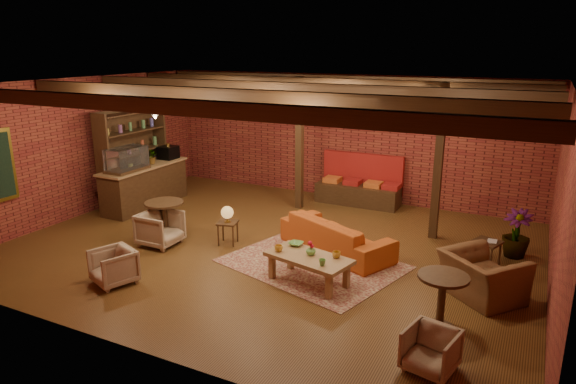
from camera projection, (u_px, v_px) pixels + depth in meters
The scene contains 28 objects.
floor at pixel (271, 247), 10.30m from camera, with size 10.00×10.00×0.00m, color #38220E.
ceiling at pixel (269, 84), 9.42m from camera, with size 10.00×8.00×0.02m, color black.
wall_back at pixel (343, 137), 13.30m from camera, with size 10.00×0.02×3.20m, color maroon.
wall_front at pixel (117, 235), 6.42m from camera, with size 10.00×0.02×3.20m, color maroon.
wall_left at pixel (83, 147), 12.01m from camera, with size 0.02×8.00×3.20m, color maroon.
wall_right at pixel (562, 204), 7.71m from camera, with size 0.02×8.00×3.20m, color maroon.
ceiling_beams at pixel (269, 91), 9.45m from camera, with size 9.80×6.40×0.22m, color #311C10, non-canonical shape.
ceiling_pipe at pixel (305, 96), 10.89m from camera, with size 0.12×0.12×9.60m, color black.
post_left at pixel (300, 144), 12.36m from camera, with size 0.16×0.16×3.20m, color #311C10.
post_right at pixel (439, 163), 10.38m from camera, with size 0.16×0.16×3.20m, color #311C10.
service_counter at pixel (144, 175), 12.71m from camera, with size 0.80×2.50×1.60m, color #311C10, non-canonical shape.
plant_counter at pixel (152, 157), 12.72m from camera, with size 0.35×0.39×0.30m, color #337F33.
shelving_hutch at pixel (133, 157), 12.85m from camera, with size 0.52×2.00×2.40m, color #311C10, non-canonical shape.
banquette at pixel (358, 185), 12.96m from camera, with size 2.10×0.70×1.00m, color maroon, non-canonical shape.
service_sign at pixel (355, 114), 12.06m from camera, with size 0.86×0.06×0.30m, color #FF3819.
ceiling_spotlights at pixel (269, 103), 9.52m from camera, with size 6.40×4.40×0.28m, color black, non-canonical shape.
rug at pixel (313, 264), 9.48m from camera, with size 3.02×2.31×0.01m, color maroon.
sofa at pixel (336, 235), 9.96m from camera, with size 2.37×0.93×0.69m, color #A74717.
coffee_table at pixel (308, 259), 8.62m from camera, with size 1.56×1.01×0.74m.
side_table_lamp at pixel (227, 215), 10.29m from camera, with size 0.47×0.47×0.80m.
round_table_left at pixel (165, 214), 10.52m from camera, with size 0.79×0.79×0.82m.
armchair_a at pixel (160, 227), 10.29m from camera, with size 0.74×0.69×0.76m, color beige.
armchair_b at pixel (113, 265), 8.63m from camera, with size 0.65×0.61×0.67m, color beige.
armchair_right at pixel (483, 269), 8.08m from camera, with size 1.14×0.74×0.99m, color brown.
side_table_book at pixel (487, 243), 9.24m from camera, with size 0.57×0.57×0.52m.
round_table_right at pixel (442, 293), 7.16m from camera, with size 0.71×0.71×0.83m.
armchair_far at pixel (431, 348), 6.30m from camera, with size 0.59×0.56×0.61m, color beige.
plant_tall at pixel (522, 186), 9.44m from camera, with size 1.56×1.56×2.79m, color #4C7F4C.
Camera 1 is at (4.61, -8.43, 3.89)m, focal length 32.00 mm.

